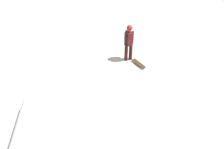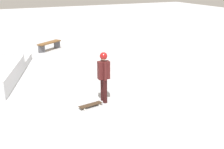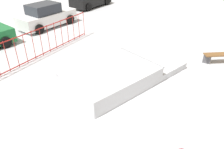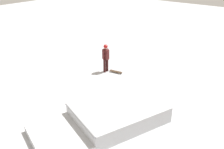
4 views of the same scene
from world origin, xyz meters
name	(u,v)px [view 1 (image 1 of 4)]	position (x,y,z in m)	size (l,w,h in m)	color
ground_plane	(98,110)	(0.00, 0.00, 0.00)	(60.00, 60.00, 0.00)	#B7BABF
skate_ramp	(61,136)	(1.54, 0.95, 0.32)	(5.96, 4.26, 0.74)	silver
skater	(129,40)	(-2.47, -2.55, 1.01)	(0.44, 0.39, 1.73)	black
skateboard	(139,64)	(-2.70, -1.97, 0.08)	(0.36, 0.82, 0.09)	#3F2D1E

